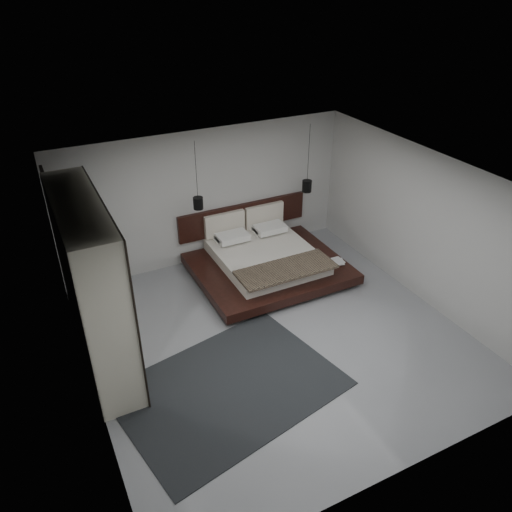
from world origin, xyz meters
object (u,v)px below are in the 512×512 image
lattice_screen (60,245)px  rug (229,387)px  wardrobe (92,286)px  pendant_right (307,186)px  bed (266,260)px  pendant_left (198,203)px

lattice_screen → rug: (1.75, -3.18, -1.29)m
wardrobe → rug: 2.54m
lattice_screen → pendant_right: bearing=-0.9°
lattice_screen → wardrobe: bearing=-81.3°
bed → pendant_right: 1.77m
lattice_screen → wardrobe: 1.67m
bed → wardrobe: (-3.49, -1.10, 1.07)m
wardrobe → pendant_left: bearing=34.5°
pendant_right → rug: bearing=-135.7°
lattice_screen → rug: bearing=-61.2°
lattice_screen → pendant_right: pendant_right is taller
pendant_left → wardrobe: size_ratio=0.47×
bed → rug: 3.32m
pendant_right → wardrobe: 4.94m
pendant_right → wardrobe: size_ratio=0.51×
pendant_left → rug: bearing=-104.2°
bed → pendant_right: (1.20, 0.47, 1.21)m
bed → pendant_right: pendant_right is taller
rug → lattice_screen: bearing=118.8°
bed → wardrobe: wardrobe is taller
wardrobe → pendant_right: bearing=18.6°
pendant_left → lattice_screen: bearing=178.3°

